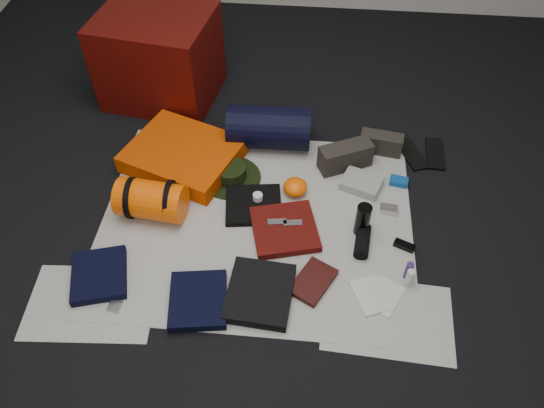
# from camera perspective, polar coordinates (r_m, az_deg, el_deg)

# --- Properties ---
(floor) EXTENTS (4.50, 4.50, 0.02)m
(floor) POSITION_cam_1_polar(r_m,az_deg,el_deg) (2.76, -1.67, -2.07)
(floor) COLOR black
(floor) RESTS_ON ground
(newspaper_mat) EXTENTS (1.60, 1.30, 0.01)m
(newspaper_mat) POSITION_cam_1_polar(r_m,az_deg,el_deg) (2.75, -1.68, -1.90)
(newspaper_mat) COLOR beige
(newspaper_mat) RESTS_ON floor
(newspaper_sheet_front_left) EXTENTS (0.61, 0.44, 0.00)m
(newspaper_sheet_front_left) POSITION_cam_1_polar(r_m,az_deg,el_deg) (2.61, -18.83, -10.01)
(newspaper_sheet_front_left) COLOR beige
(newspaper_sheet_front_left) RESTS_ON floor
(newspaper_sheet_front_right) EXTENTS (0.60, 0.43, 0.00)m
(newspaper_sheet_front_right) POSITION_cam_1_polar(r_m,az_deg,el_deg) (2.49, 12.31, -11.86)
(newspaper_sheet_front_right) COLOR beige
(newspaper_sheet_front_right) RESTS_ON floor
(red_cabinet) EXTENTS (0.74, 0.65, 0.55)m
(red_cabinet) POSITION_cam_1_polar(r_m,az_deg,el_deg) (3.46, -12.04, 15.16)
(red_cabinet) COLOR #4A0905
(red_cabinet) RESTS_ON floor
(sleeping_pad) EXTENTS (0.72, 0.66, 0.11)m
(sleeping_pad) POSITION_cam_1_polar(r_m,az_deg,el_deg) (3.06, -9.52, 5.24)
(sleeping_pad) COLOR #CB4002
(sleeping_pad) RESTS_ON newspaper_mat
(stuff_sack) EXTENTS (0.36, 0.24, 0.20)m
(stuff_sack) POSITION_cam_1_polar(r_m,az_deg,el_deg) (2.78, -12.87, 0.40)
(stuff_sack) COLOR #F75604
(stuff_sack) RESTS_ON newspaper_mat
(sack_strap_left) EXTENTS (0.02, 0.22, 0.22)m
(sack_strap_left) POSITION_cam_1_polar(r_m,az_deg,el_deg) (2.80, -14.85, 0.63)
(sack_strap_left) COLOR black
(sack_strap_left) RESTS_ON newspaper_mat
(sack_strap_right) EXTENTS (0.03, 0.22, 0.22)m
(sack_strap_right) POSITION_cam_1_polar(r_m,az_deg,el_deg) (2.75, -10.89, 0.35)
(sack_strap_right) COLOR black
(sack_strap_right) RESTS_ON newspaper_mat
(navy_duffel) EXTENTS (0.48, 0.26, 0.25)m
(navy_duffel) POSITION_cam_1_polar(r_m,az_deg,el_deg) (3.08, -0.32, 8.22)
(navy_duffel) COLOR black
(navy_duffel) RESTS_ON newspaper_mat
(boonie_brim) EXTENTS (0.36, 0.36, 0.01)m
(boonie_brim) POSITION_cam_1_polar(r_m,az_deg,el_deg) (2.96, -4.44, 2.87)
(boonie_brim) COLOR black
(boonie_brim) RESTS_ON newspaper_mat
(boonie_crown) EXTENTS (0.17, 0.17, 0.08)m
(boonie_crown) POSITION_cam_1_polar(r_m,az_deg,el_deg) (2.93, -4.49, 3.44)
(boonie_crown) COLOR black
(boonie_crown) RESTS_ON boonie_brim
(hiking_boot_left) EXTENTS (0.32, 0.23, 0.15)m
(hiking_boot_left) POSITION_cam_1_polar(r_m,az_deg,el_deg) (3.00, 7.89, 5.10)
(hiking_boot_left) COLOR #2D2923
(hiking_boot_left) RESTS_ON newspaper_mat
(hiking_boot_right) EXTENTS (0.25, 0.13, 0.12)m
(hiking_boot_right) POSITION_cam_1_polar(r_m,az_deg,el_deg) (3.14, 11.65, 6.44)
(hiking_boot_right) COLOR #2D2923
(hiking_boot_right) RESTS_ON newspaper_mat
(flip_flop_left) EXTENTS (0.19, 0.28, 0.01)m
(flip_flop_left) POSITION_cam_1_polar(r_m,az_deg,el_deg) (3.20, 14.76, 5.20)
(flip_flop_left) COLOR black
(flip_flop_left) RESTS_ON floor
(flip_flop_right) EXTENTS (0.11, 0.27, 0.01)m
(flip_flop_right) POSITION_cam_1_polar(r_m,az_deg,el_deg) (3.24, 17.13, 5.20)
(flip_flop_right) COLOR black
(flip_flop_right) RESTS_ON floor
(trousers_navy_a) EXTENTS (0.32, 0.34, 0.04)m
(trousers_navy_a) POSITION_cam_1_polar(r_m,az_deg,el_deg) (2.65, -18.09, -7.29)
(trousers_navy_a) COLOR black
(trousers_navy_a) RESTS_ON newspaper_mat
(trousers_navy_b) EXTENTS (0.30, 0.33, 0.05)m
(trousers_navy_b) POSITION_cam_1_polar(r_m,az_deg,el_deg) (2.47, -7.95, -10.21)
(trousers_navy_b) COLOR black
(trousers_navy_b) RESTS_ON newspaper_mat
(trousers_charcoal) EXTENTS (0.32, 0.36, 0.05)m
(trousers_charcoal) POSITION_cam_1_polar(r_m,az_deg,el_deg) (2.47, -1.32, -9.56)
(trousers_charcoal) COLOR black
(trousers_charcoal) RESTS_ON newspaper_mat
(black_tshirt) EXTENTS (0.32, 0.31, 0.03)m
(black_tshirt) POSITION_cam_1_polar(r_m,az_deg,el_deg) (2.80, -2.01, -0.10)
(black_tshirt) COLOR black
(black_tshirt) RESTS_ON newspaper_mat
(red_shirt) EXTENTS (0.39, 0.39, 0.04)m
(red_shirt) POSITION_cam_1_polar(r_m,az_deg,el_deg) (2.69, 1.36, -2.73)
(red_shirt) COLOR #4E0C08
(red_shirt) RESTS_ON newspaper_mat
(orange_stuff_sack) EXTENTS (0.16, 0.16, 0.09)m
(orange_stuff_sack) POSITION_cam_1_polar(r_m,az_deg,el_deg) (2.85, 2.51, 1.83)
(orange_stuff_sack) COLOR #F75604
(orange_stuff_sack) RESTS_ON newspaper_mat
(first_aid_pouch) EXTENTS (0.25, 0.22, 0.05)m
(first_aid_pouch) POSITION_cam_1_polar(r_m,az_deg,el_deg) (2.93, 9.59, 2.22)
(first_aid_pouch) COLOR gray
(first_aid_pouch) RESTS_ON newspaper_mat
(water_bottle) EXTENTS (0.09, 0.09, 0.19)m
(water_bottle) POSITION_cam_1_polar(r_m,az_deg,el_deg) (2.67, 9.72, -1.69)
(water_bottle) COLOR black
(water_bottle) RESTS_ON newspaper_mat
(speaker) EXTENTS (0.09, 0.19, 0.07)m
(speaker) POSITION_cam_1_polar(r_m,az_deg,el_deg) (2.66, 9.71, -3.95)
(speaker) COLOR black
(speaker) RESTS_ON newspaper_mat
(compact_camera) EXTENTS (0.10, 0.06, 0.04)m
(compact_camera) POSITION_cam_1_polar(r_m,az_deg,el_deg) (2.84, 12.39, -0.58)
(compact_camera) COLOR silver
(compact_camera) RESTS_ON newspaper_mat
(cyan_case) EXTENTS (0.11, 0.08, 0.03)m
(cyan_case) POSITION_cam_1_polar(r_m,az_deg,el_deg) (3.00, 13.48, 2.38)
(cyan_case) COLOR navy
(cyan_case) RESTS_ON newspaper_mat
(toiletry_purple) EXTENTS (0.05, 0.05, 0.10)m
(toiletry_purple) POSITION_cam_1_polar(r_m,az_deg,el_deg) (2.58, 14.47, -6.98)
(toiletry_purple) COLOR navy
(toiletry_purple) RESTS_ON newspaper_mat
(toiletry_clear) EXTENTS (0.04, 0.04, 0.11)m
(toiletry_clear) POSITION_cam_1_polar(r_m,az_deg,el_deg) (2.56, 14.55, -7.72)
(toiletry_clear) COLOR silver
(toiletry_clear) RESTS_ON newspaper_mat
(paperback_book) EXTENTS (0.24, 0.27, 0.03)m
(paperback_book) POSITION_cam_1_polar(r_m,az_deg,el_deg) (2.52, 4.42, -8.32)
(paperback_book) COLOR black
(paperback_book) RESTS_ON newspaper_mat
(map_booklet) EXTENTS (0.20, 0.23, 0.01)m
(map_booklet) POSITION_cam_1_polar(r_m,az_deg,el_deg) (2.52, 10.50, -9.65)
(map_booklet) COLOR beige
(map_booklet) RESTS_ON newspaper_mat
(map_printout) EXTENTS (0.22, 0.23, 0.01)m
(map_printout) POSITION_cam_1_polar(r_m,az_deg,el_deg) (2.54, 11.88, -9.63)
(map_printout) COLOR beige
(map_printout) RESTS_ON newspaper_mat
(sunglasses) EXTENTS (0.11, 0.08, 0.03)m
(sunglasses) POSITION_cam_1_polar(r_m,az_deg,el_deg) (2.72, 14.04, -4.36)
(sunglasses) COLOR black
(sunglasses) RESTS_ON newspaper_mat
(key_cluster) EXTENTS (0.07, 0.07, 0.01)m
(key_cluster) POSITION_cam_1_polar(r_m,az_deg,el_deg) (2.56, -16.54, -10.48)
(key_cluster) COLOR silver
(key_cluster) RESTS_ON newspaper_mat
(tape_roll) EXTENTS (0.05, 0.05, 0.04)m
(tape_roll) POSITION_cam_1_polar(r_m,az_deg,el_deg) (2.80, -1.54, 0.77)
(tape_roll) COLOR silver
(tape_roll) RESTS_ON black_tshirt
(energy_bar_a) EXTENTS (0.10, 0.05, 0.01)m
(energy_bar_a) POSITION_cam_1_polar(r_m,az_deg,el_deg) (2.68, 0.55, -1.96)
(energy_bar_a) COLOR silver
(energy_bar_a) RESTS_ON red_shirt
(energy_bar_b) EXTENTS (0.10, 0.05, 0.01)m
(energy_bar_b) POSITION_cam_1_polar(r_m,az_deg,el_deg) (2.68, 2.26, -2.08)
(energy_bar_b) COLOR silver
(energy_bar_b) RESTS_ON red_shirt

